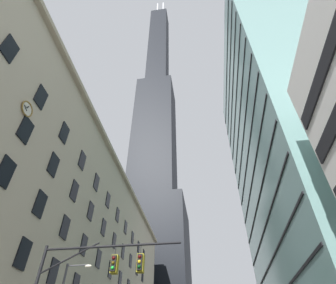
{
  "coord_description": "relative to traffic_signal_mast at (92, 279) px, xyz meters",
  "views": [
    {
      "loc": [
        3.16,
        -11.44,
        1.26
      ],
      "look_at": [
        -2.9,
        29.92,
        37.1
      ],
      "focal_mm": 28.81,
      "sensor_mm": 36.0,
      "label": 1
    }
  ],
  "objects": [
    {
      "name": "glass_office_midrise",
      "position": [
        24.48,
        20.17,
        23.07
      ],
      "size": [
        19.5,
        34.28,
        57.01
      ],
      "color": "gray",
      "rests_on": "ground"
    },
    {
      "name": "dark_skyscraper",
      "position": [
        -12.69,
        75.37,
        63.77
      ],
      "size": [
        25.71,
        25.71,
        231.28
      ],
      "color": "black",
      "rests_on": "ground"
    },
    {
      "name": "station_building",
      "position": [
        -14.82,
        22.35,
        9.08
      ],
      "size": [
        15.88,
        66.66,
        29.07
      ],
      "color": "#BCAF93",
      "rests_on": "ground"
    },
    {
      "name": "traffic_signal_mast",
      "position": [
        0.0,
        0.0,
        0.0
      ],
      "size": [
        8.92,
        0.63,
        7.43
      ],
      "color": "black",
      "rests_on": "sidewalk_left"
    }
  ]
}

